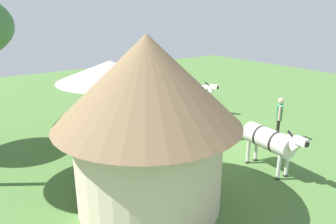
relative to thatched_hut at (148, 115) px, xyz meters
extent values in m
plane|color=#4A7235|center=(2.64, -4.00, -2.40)|extent=(36.00, 36.00, 0.00)
cylinder|color=beige|center=(0.00, 0.00, -1.30)|extent=(3.67, 3.67, 2.20)
cone|color=brown|center=(0.00, 0.00, 0.87)|extent=(4.55, 4.55, 2.13)
cylinder|color=#523130|center=(5.14, -1.51, -1.32)|extent=(0.10, 0.10, 2.17)
cone|color=beige|center=(5.14, -1.51, 0.17)|extent=(4.23, 4.23, 0.81)
cube|color=white|center=(5.14, -1.51, -1.68)|extent=(1.49, 1.06, 0.04)
cylinder|color=silver|center=(4.47, -1.19, -2.05)|extent=(0.06, 0.06, 0.70)
cylinder|color=silver|center=(5.73, -1.05, -2.05)|extent=(0.06, 0.06, 0.70)
cylinder|color=silver|center=(4.55, -1.97, -2.05)|extent=(0.06, 0.06, 0.70)
cylinder|color=silver|center=(5.82, -1.83, -2.05)|extent=(0.06, 0.06, 0.70)
cube|color=silver|center=(5.74, -2.49, -1.95)|extent=(0.59, 0.59, 0.04)
cube|color=silver|center=(5.84, -2.65, -1.72)|extent=(0.40, 0.26, 0.45)
cylinder|color=silver|center=(5.49, -2.43, -2.17)|extent=(0.04, 0.04, 0.45)
cylinder|color=silver|center=(5.81, -2.23, -2.17)|extent=(0.04, 0.04, 0.45)
cylinder|color=silver|center=(5.67, -2.74, -2.17)|extent=(0.04, 0.04, 0.45)
cylinder|color=silver|center=(6.00, -2.54, -2.17)|extent=(0.04, 0.04, 0.45)
cube|color=white|center=(5.99, -0.74, -1.95)|extent=(0.61, 0.61, 0.04)
cube|color=white|center=(6.13, -0.61, -1.72)|extent=(0.33, 0.35, 0.45)
cylinder|color=white|center=(5.99, -1.00, -2.17)|extent=(0.04, 0.04, 0.45)
cylinder|color=white|center=(5.73, -0.72, -2.17)|extent=(0.04, 0.04, 0.45)
cylinder|color=white|center=(6.25, -0.76, -2.17)|extent=(0.04, 0.04, 0.45)
cylinder|color=white|center=(6.00, -0.48, -2.17)|extent=(0.04, 0.04, 0.45)
cube|color=silver|center=(4.42, -0.62, -1.95)|extent=(0.61, 0.60, 0.04)
cube|color=silver|center=(4.30, -0.48, -1.72)|extent=(0.37, 0.31, 0.45)
cylinder|color=silver|center=(4.68, -0.64, -2.17)|extent=(0.04, 0.04, 0.45)
cylinder|color=silver|center=(4.38, -0.88, -2.17)|extent=(0.04, 0.04, 0.45)
cylinder|color=silver|center=(4.45, -0.36, -2.17)|extent=(0.04, 0.04, 0.45)
cylinder|color=silver|center=(4.15, -0.60, -2.17)|extent=(0.04, 0.04, 0.45)
cube|color=silver|center=(4.34, -2.33, -1.95)|extent=(0.61, 0.61, 0.04)
cube|color=silver|center=(4.20, -2.46, -1.72)|extent=(0.34, 0.34, 0.45)
cylinder|color=silver|center=(4.33, -2.06, -2.17)|extent=(0.04, 0.04, 0.45)
cylinder|color=silver|center=(4.60, -2.33, -2.17)|extent=(0.04, 0.04, 0.45)
cylinder|color=silver|center=(4.08, -2.32, -2.17)|extent=(0.04, 0.04, 0.45)
cylinder|color=silver|center=(4.35, -2.59, -2.17)|extent=(0.04, 0.04, 0.45)
cylinder|color=black|center=(3.23, -1.29, -1.99)|extent=(0.12, 0.12, 0.81)
cylinder|color=black|center=(3.16, -1.16, -1.99)|extent=(0.12, 0.12, 0.81)
cube|color=blue|center=(3.19, -1.23, -1.30)|extent=(0.39, 0.48, 0.58)
cylinder|color=tan|center=(3.31, -1.44, -1.28)|extent=(0.08, 0.08, 0.54)
cylinder|color=tan|center=(3.07, -1.01, -1.28)|extent=(0.08, 0.08, 0.54)
sphere|color=tan|center=(3.19, -1.23, -0.88)|extent=(0.22, 0.22, 0.22)
cylinder|color=black|center=(0.65, -6.31, -1.98)|extent=(0.12, 0.12, 0.84)
cylinder|color=black|center=(0.73, -6.43, -1.98)|extent=(0.12, 0.12, 0.84)
cube|color=#3F946D|center=(0.69, -6.37, -1.27)|extent=(0.43, 0.49, 0.59)
cylinder|color=#D1A88D|center=(0.54, -6.16, -1.25)|extent=(0.09, 0.09, 0.56)
cylinder|color=#D1A88D|center=(0.84, -6.58, -1.25)|extent=(0.09, 0.09, 0.56)
sphere|color=#D1A88D|center=(0.69, -6.37, -0.84)|extent=(0.23, 0.23, 0.23)
cube|color=#2E906A|center=(3.52, -5.28, -2.18)|extent=(0.74, 0.73, 0.03)
cube|color=white|center=(3.28, -5.43, -1.96)|extent=(0.73, 0.73, 0.31)
cube|color=silver|center=(3.33, -5.09, -2.29)|extent=(0.54, 0.35, 0.22)
cube|color=silver|center=(3.61, -5.53, -2.29)|extent=(0.54, 0.35, 0.22)
cylinder|color=silver|center=(-0.64, -3.97, -1.37)|extent=(1.71, 0.79, 0.64)
cylinder|color=black|center=(-0.31, -4.00, -1.37)|extent=(0.14, 0.66, 0.66)
cylinder|color=black|center=(-0.93, -3.94, -1.37)|extent=(0.14, 0.66, 0.66)
cylinder|color=silver|center=(-1.46, -3.89, -1.19)|extent=(0.56, 0.34, 0.50)
cube|color=silver|center=(-1.74, -3.87, -1.03)|extent=(0.41, 0.22, 0.20)
cube|color=black|center=(-1.92, -3.85, -1.06)|extent=(0.13, 0.13, 0.12)
cube|color=black|center=(-1.46, -3.89, -0.99)|extent=(0.37, 0.07, 0.28)
cylinder|color=silver|center=(-1.28, -4.09, -2.00)|extent=(0.11, 0.11, 0.79)
cylinder|color=black|center=(-1.28, -4.09, -2.37)|extent=(0.13, 0.13, 0.06)
cylinder|color=silver|center=(-1.25, -3.74, -2.00)|extent=(0.11, 0.11, 0.79)
cylinder|color=black|center=(-1.25, -3.74, -2.37)|extent=(0.13, 0.13, 0.06)
cylinder|color=silver|center=(-0.03, -4.20, -2.00)|extent=(0.11, 0.11, 0.79)
cylinder|color=black|center=(-0.03, -4.20, -2.37)|extent=(0.13, 0.13, 0.06)
cylinder|color=silver|center=(0.01, -3.85, -2.00)|extent=(0.11, 0.11, 0.79)
cylinder|color=black|center=(0.01, -3.85, -2.37)|extent=(0.13, 0.13, 0.06)
cylinder|color=black|center=(0.24, -4.05, -1.47)|extent=(0.24, 0.07, 0.53)
cylinder|color=silver|center=(5.50, -6.16, -1.37)|extent=(1.67, 1.20, 0.67)
cylinder|color=black|center=(5.78, -6.05, -1.37)|extent=(0.33, 0.66, 0.68)
cylinder|color=black|center=(5.24, -6.27, -1.37)|extent=(0.33, 0.66, 0.68)
cylinder|color=silver|center=(4.79, -6.45, -1.19)|extent=(0.62, 0.48, 0.51)
cube|color=silver|center=(4.53, -6.56, -1.03)|extent=(0.44, 0.32, 0.20)
cube|color=black|center=(4.36, -6.62, -1.06)|extent=(0.16, 0.16, 0.12)
cube|color=black|center=(4.79, -6.45, -0.99)|extent=(0.35, 0.18, 0.28)
cylinder|color=silver|center=(5.03, -6.55, -2.01)|extent=(0.11, 0.11, 0.78)
cylinder|color=black|center=(5.03, -6.55, -2.37)|extent=(0.13, 0.13, 0.06)
cylinder|color=silver|center=(4.89, -6.21, -2.01)|extent=(0.11, 0.11, 0.78)
cylinder|color=black|center=(4.89, -6.21, -2.37)|extent=(0.13, 0.13, 0.06)
cylinder|color=silver|center=(6.10, -6.11, -2.01)|extent=(0.11, 0.11, 0.78)
cylinder|color=black|center=(6.10, -6.11, -2.37)|extent=(0.13, 0.13, 0.06)
cylinder|color=silver|center=(5.96, -5.77, -2.01)|extent=(0.11, 0.11, 0.78)
cylinder|color=black|center=(5.96, -5.77, -2.37)|extent=(0.13, 0.13, 0.06)
cylinder|color=black|center=(6.25, -5.85, -1.47)|extent=(0.24, 0.14, 0.53)
cylinder|color=silver|center=(2.33, -3.43, -1.41)|extent=(1.02, 1.55, 0.72)
cylinder|color=black|center=(2.40, -3.16, -1.41)|extent=(0.73, 0.24, 0.73)
cylinder|color=black|center=(2.27, -3.68, -1.41)|extent=(0.73, 0.24, 0.73)
cylinder|color=silver|center=(2.17, -4.13, -1.23)|extent=(0.44, 0.61, 0.52)
cube|color=silver|center=(2.11, -4.40, -1.07)|extent=(0.27, 0.43, 0.20)
cube|color=black|center=(2.07, -4.58, -1.10)|extent=(0.14, 0.14, 0.12)
cube|color=black|center=(2.17, -4.13, -1.03)|extent=(0.12, 0.37, 0.28)
cylinder|color=silver|center=(2.40, -4.01, -2.04)|extent=(0.11, 0.11, 0.72)
cylinder|color=black|center=(2.40, -4.01, -2.37)|extent=(0.13, 0.13, 0.06)
cylinder|color=silver|center=(2.02, -3.92, -2.04)|extent=(0.11, 0.11, 0.72)
cylinder|color=black|center=(2.02, -3.92, -2.37)|extent=(0.13, 0.13, 0.06)
cylinder|color=silver|center=(2.65, -2.95, -2.04)|extent=(0.11, 0.11, 0.72)
cylinder|color=black|center=(2.65, -2.95, -2.37)|extent=(0.13, 0.13, 0.06)
cylinder|color=silver|center=(2.26, -2.86, -2.04)|extent=(0.11, 0.11, 0.72)
cylinder|color=black|center=(2.26, -2.86, -2.37)|extent=(0.13, 0.13, 0.06)
cylinder|color=black|center=(2.50, -2.69, -1.51)|extent=(0.10, 0.24, 0.53)
cube|color=#A16146|center=(7.02, -7.23, -2.36)|extent=(1.33, 2.75, 0.08)
camera|label=1|loc=(-6.17, 3.85, 2.39)|focal=33.85mm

